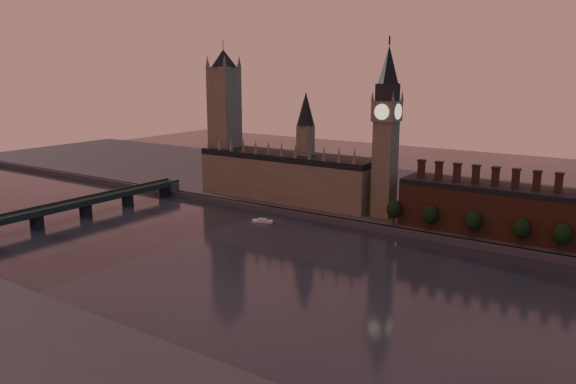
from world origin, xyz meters
name	(u,v)px	position (x,y,z in m)	size (l,w,h in m)	color
ground	(263,271)	(0.00, 0.00, 0.00)	(900.00, 900.00, 0.00)	black
north_bank	(410,197)	(0.00, 178.04, 2.00)	(900.00, 182.00, 4.00)	#414246
palace_of_westminster	(288,174)	(-64.41, 114.91, 21.63)	(130.00, 30.30, 74.00)	#7A7257
victoria_tower	(225,116)	(-120.00, 115.00, 59.09)	(24.00, 24.00, 108.00)	#7A7257
big_ben	(386,130)	(10.00, 110.00, 56.83)	(15.00, 15.00, 107.00)	#7A7257
chimney_block	(503,210)	(80.00, 110.00, 17.82)	(110.00, 25.00, 37.00)	brown
embankment_tree_0	(394,209)	(23.75, 94.40, 13.47)	(8.60, 8.60, 14.88)	black
embankment_tree_1	(430,214)	(45.03, 94.76, 13.47)	(8.60, 8.60, 14.88)	black
embankment_tree_2	(473,221)	(68.79, 94.11, 13.47)	(8.60, 8.60, 14.88)	black
embankment_tree_3	(521,228)	(93.27, 94.26, 13.47)	(8.60, 8.60, 14.88)	black
embankment_tree_4	(562,234)	(112.19, 94.22, 13.47)	(8.60, 8.60, 14.88)	black
westminster_bridge	(58,211)	(-155.00, -2.70, 7.44)	(14.00, 200.00, 11.55)	#1E2E27
river_boat	(263,221)	(-50.97, 67.76, 0.96)	(13.04, 7.95, 2.52)	silver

